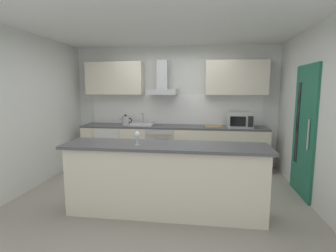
{
  "coord_description": "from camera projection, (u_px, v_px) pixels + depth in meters",
  "views": [
    {
      "loc": [
        0.66,
        -4.09,
        1.68
      ],
      "look_at": [
        0.05,
        0.31,
        1.05
      ],
      "focal_mm": 27.96,
      "sensor_mm": 36.0,
      "label": 1
    }
  ],
  "objects": [
    {
      "name": "counter_island",
      "position": [
        165.0,
        179.0,
        3.5
      ],
      "size": [
        2.7,
        0.64,
        0.96
      ],
      "color": "beige",
      "rests_on": "ground"
    },
    {
      "name": "ceiling",
      "position": [
        162.0,
        27.0,
        3.97
      ],
      "size": [
        5.44,
        4.41,
        0.02
      ],
      "primitive_type": "cube",
      "color": "white"
    },
    {
      "name": "kettle",
      "position": [
        126.0,
        121.0,
        5.63
      ],
      "size": [
        0.29,
        0.15,
        0.24
      ],
      "color": "#B7BABC",
      "rests_on": "counter_back"
    },
    {
      "name": "oven",
      "position": [
        162.0,
        146.0,
        5.64
      ],
      "size": [
        0.6,
        0.62,
        0.8
      ],
      "color": "slate",
      "rests_on": "ground"
    },
    {
      "name": "sink",
      "position": [
        142.0,
        124.0,
        5.64
      ],
      "size": [
        0.5,
        0.4,
        0.26
      ],
      "color": "silver",
      "rests_on": "counter_back"
    },
    {
      "name": "wall_back",
      "position": [
        175.0,
        106.0,
        5.88
      ],
      "size": [
        5.44,
        0.12,
        2.6
      ],
      "primitive_type": "cube",
      "color": "silver",
      "rests_on": "ground"
    },
    {
      "name": "refrigerator",
      "position": [
        111.0,
        146.0,
        5.79
      ],
      "size": [
        0.58,
        0.6,
        0.85
      ],
      "color": "white",
      "rests_on": "ground"
    },
    {
      "name": "chopping_board",
      "position": [
        213.0,
        126.0,
        5.4
      ],
      "size": [
        0.37,
        0.28,
        0.02
      ],
      "primitive_type": "cube",
      "rotation": [
        0.0,
        0.0,
        0.18
      ],
      "color": "tan",
      "rests_on": "counter_back"
    },
    {
      "name": "range_hood",
      "position": [
        162.0,
        84.0,
        5.57
      ],
      "size": [
        0.62,
        0.45,
        0.72
      ],
      "color": "#B7BABC"
    },
    {
      "name": "counter_back",
      "position": [
        173.0,
        147.0,
        5.63
      ],
      "size": [
        3.91,
        0.6,
        0.9
      ],
      "color": "beige",
      "rests_on": "ground"
    },
    {
      "name": "wine_glass",
      "position": [
        137.0,
        135.0,
        3.4
      ],
      "size": [
        0.08,
        0.08,
        0.18
      ],
      "color": "silver",
      "rests_on": "counter_island"
    },
    {
      "name": "backsplash_tile",
      "position": [
        174.0,
        109.0,
        5.82
      ],
      "size": [
        3.77,
        0.02,
        0.66
      ],
      "primitive_type": "cube",
      "color": "white"
    },
    {
      "name": "wall_left",
      "position": [
        31.0,
        111.0,
        4.46
      ],
      "size": [
        0.12,
        4.41,
        2.6
      ],
      "primitive_type": "cube",
      "color": "silver",
      "rests_on": "ground"
    },
    {
      "name": "microwave",
      "position": [
        240.0,
        120.0,
        5.3
      ],
      "size": [
        0.5,
        0.38,
        0.3
      ],
      "color": "#B7BABC",
      "rests_on": "counter_back"
    },
    {
      "name": "upper_cabinets",
      "position": [
        174.0,
        78.0,
        5.57
      ],
      "size": [
        3.85,
        0.32,
        0.7
      ],
      "color": "beige"
    },
    {
      "name": "wall_right",
      "position": [
        315.0,
        115.0,
        3.84
      ],
      "size": [
        0.12,
        4.41,
        2.6
      ],
      "primitive_type": "cube",
      "color": "silver",
      "rests_on": "ground"
    },
    {
      "name": "ground",
      "position": [
        163.0,
        192.0,
        4.34
      ],
      "size": [
        5.44,
        4.41,
        0.02
      ],
      "primitive_type": "cube",
      "color": "gray"
    },
    {
      "name": "side_door",
      "position": [
        304.0,
        131.0,
        4.06
      ],
      "size": [
        0.08,
        0.85,
        2.05
      ],
      "color": "#1E664C",
      "rests_on": "ground"
    }
  ]
}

